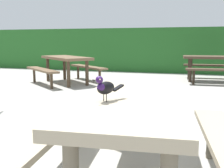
# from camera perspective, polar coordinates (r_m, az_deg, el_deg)

# --- Properties ---
(hedge_wall) EXTENTS (28.00, 1.87, 1.66)m
(hedge_wall) POSITION_cam_1_polar(r_m,az_deg,el_deg) (10.85, 14.41, 7.07)
(hedge_wall) COLOR #235B23
(hedge_wall) RESTS_ON ground
(picnic_table_foreground) EXTENTS (1.84, 1.87, 0.74)m
(picnic_table_foreground) POSITION_cam_1_polar(r_m,az_deg,el_deg) (2.12, 4.55, -7.34)
(picnic_table_foreground) COLOR gray
(picnic_table_foreground) RESTS_ON ground
(bird_grackle) EXTENTS (0.16, 0.26, 0.18)m
(bird_grackle) POSITION_cam_1_polar(r_m,az_deg,el_deg) (1.84, -1.57, -0.65)
(bird_grackle) COLOR black
(bird_grackle) RESTS_ON picnic_table_foreground
(picnic_table_mid_left) EXTENTS (1.85, 1.79, 0.74)m
(picnic_table_mid_left) POSITION_cam_1_polar(r_m,az_deg,el_deg) (8.27, 21.24, 4.31)
(picnic_table_mid_left) COLOR #473828
(picnic_table_mid_left) RESTS_ON ground
(picnic_table_far_centre) EXTENTS (2.39, 2.38, 0.74)m
(picnic_table_far_centre) POSITION_cam_1_polar(r_m,az_deg,el_deg) (7.54, -9.79, 4.40)
(picnic_table_far_centre) COLOR brown
(picnic_table_far_centre) RESTS_ON ground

